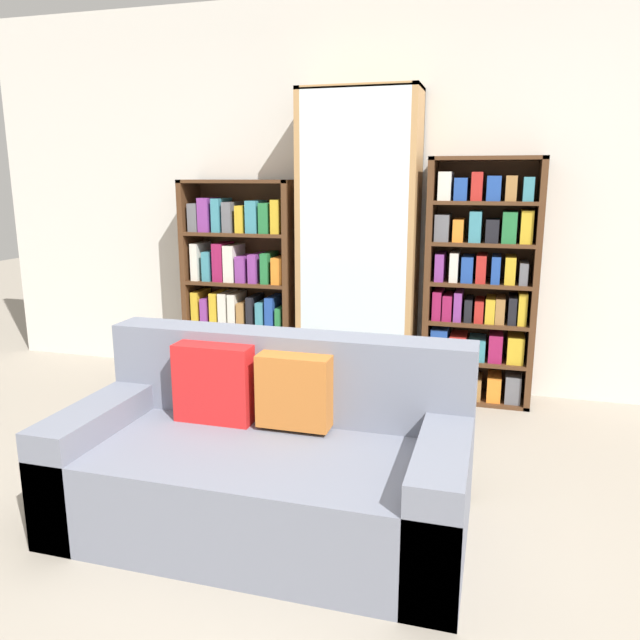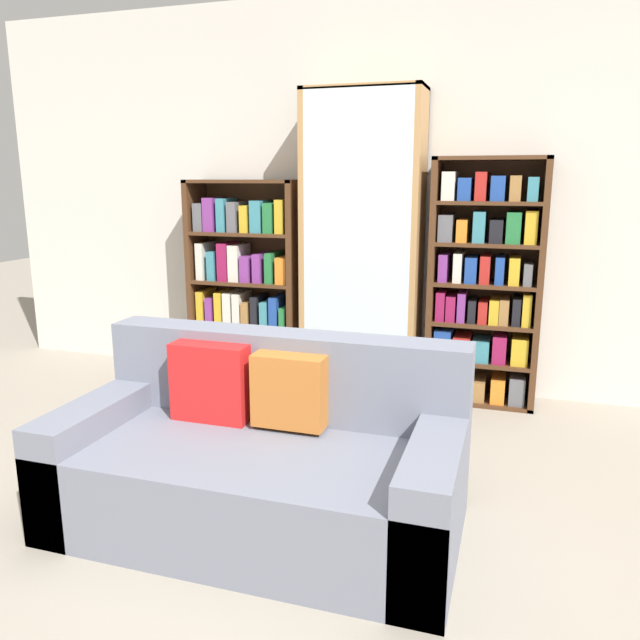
% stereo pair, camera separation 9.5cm
% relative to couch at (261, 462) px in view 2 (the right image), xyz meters
% --- Properties ---
extents(ground_plane, '(16.00, 16.00, 0.00)m').
position_rel_couch_xyz_m(ground_plane, '(0.13, -0.40, -0.28)').
color(ground_plane, gray).
extents(wall_back, '(6.30, 0.06, 2.70)m').
position_rel_couch_xyz_m(wall_back, '(0.13, 2.07, 1.07)').
color(wall_back, beige).
rests_on(wall_back, ground).
extents(couch, '(1.71, 0.87, 0.79)m').
position_rel_couch_xyz_m(couch, '(0.00, 0.00, 0.00)').
color(couch, slate).
rests_on(couch, ground).
extents(bookshelf_left, '(0.83, 0.32, 1.47)m').
position_rel_couch_xyz_m(bookshelf_left, '(-0.91, 1.87, 0.42)').
color(bookshelf_left, '#4C2D19').
rests_on(bookshelf_left, ground).
extents(display_cabinet, '(0.80, 0.36, 2.06)m').
position_rel_couch_xyz_m(display_cabinet, '(-0.02, 1.85, 0.74)').
color(display_cabinet, '#AD7F4C').
rests_on(display_cabinet, ground).
extents(bookshelf_right, '(0.72, 0.32, 1.62)m').
position_rel_couch_xyz_m(bookshelf_right, '(0.81, 1.87, 0.50)').
color(bookshelf_right, '#4C2D19').
rests_on(bookshelf_right, ground).
extents(wine_bottle, '(0.07, 0.07, 0.36)m').
position_rel_couch_xyz_m(wine_bottle, '(0.55, 1.32, -0.13)').
color(wine_bottle, '#192333').
rests_on(wine_bottle, ground).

